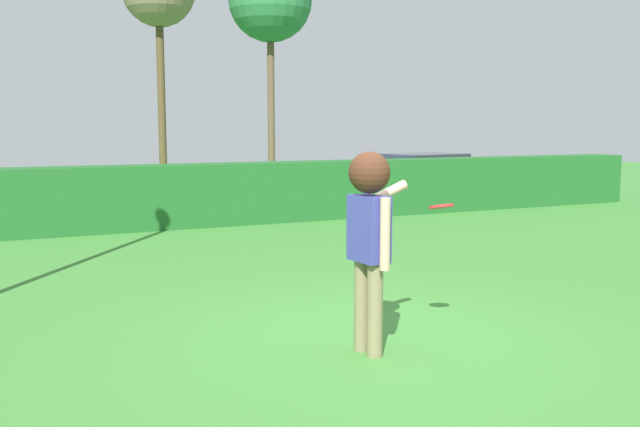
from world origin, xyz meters
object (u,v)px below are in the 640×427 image
Objects in this scene: frisbee at (441,206)px; parked_car_blue at (423,173)px; person at (370,223)px; birch_tree at (270,1)px.

parked_car_blue is (7.42, 11.40, -0.59)m from frisbee.
frisbee is at bearing 4.56° from person.
birch_tree is at bearing 73.47° from frisbee.
birch_tree reaches higher than person.
person is at bearing -125.65° from parked_car_blue.
person is 0.41× the size of parked_car_blue.
person is 0.23× the size of birch_tree.
birch_tree is at bearing 71.18° from person.
parked_car_blue is (8.22, 11.46, -0.49)m from person.
birch_tree is at bearing 109.11° from parked_car_blue.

